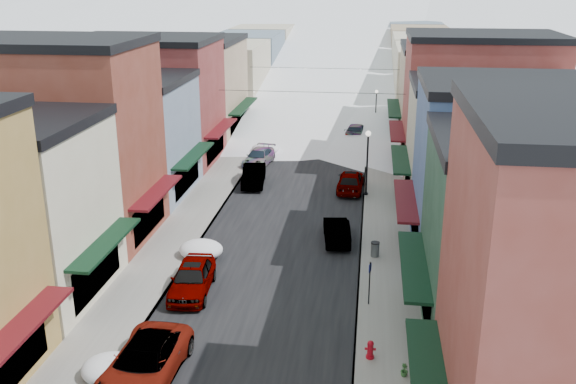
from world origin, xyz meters
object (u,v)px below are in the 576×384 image
(fire_hydrant, at_px, (370,350))
(trash_can, at_px, (375,249))
(car_white_suv, at_px, (144,363))
(car_silver_sedan, at_px, (192,278))
(car_dark_hatch, at_px, (254,175))
(streetlamp_near, at_px, (367,155))
(car_green_sedan, at_px, (337,231))

(fire_hydrant, height_order, trash_can, trash_can)
(car_white_suv, bearing_deg, trash_can, 56.94)
(car_silver_sedan, bearing_deg, car_dark_hatch, 86.11)
(car_dark_hatch, relative_size, streetlamp_near, 0.97)
(car_dark_hatch, distance_m, streetlamp_near, 9.42)
(streetlamp_near, bearing_deg, car_white_suv, -109.47)
(fire_hydrant, xyz_separation_m, trash_can, (0.18, 10.72, 0.07))
(car_white_suv, distance_m, streetlamp_near, 26.22)
(car_dark_hatch, relative_size, car_green_sedan, 1.10)
(fire_hydrant, distance_m, streetlamp_near, 22.16)
(car_silver_sedan, distance_m, car_green_sedan, 10.63)
(car_green_sedan, height_order, trash_can, car_green_sedan)
(car_silver_sedan, height_order, trash_can, car_silver_sedan)
(car_silver_sedan, bearing_deg, car_white_suv, -93.06)
(car_green_sedan, bearing_deg, streetlamp_near, -107.82)
(fire_hydrant, xyz_separation_m, streetlamp_near, (-0.53, 21.99, 2.73))
(car_silver_sedan, bearing_deg, car_green_sedan, 43.58)
(trash_can, bearing_deg, streetlamp_near, 93.57)
(car_silver_sedan, relative_size, trash_can, 5.54)
(car_silver_sedan, distance_m, fire_hydrant, 10.71)
(car_silver_sedan, relative_size, car_green_sedan, 1.14)
(car_green_sedan, relative_size, trash_can, 4.87)
(car_dark_hatch, height_order, fire_hydrant, car_dark_hatch)
(car_green_sedan, xyz_separation_m, streetlamp_near, (1.70, 8.94, 2.54))
(car_dark_hatch, bearing_deg, streetlamp_near, -16.51)
(car_dark_hatch, bearing_deg, trash_can, -59.39)
(car_dark_hatch, height_order, car_green_sedan, car_dark_hatch)
(fire_hydrant, bearing_deg, car_green_sedan, 99.69)
(streetlamp_near, bearing_deg, car_dark_hatch, 169.66)
(trash_can, xyz_separation_m, streetlamp_near, (-0.70, 11.27, 2.66))
(car_white_suv, xyz_separation_m, car_silver_sedan, (-0.15, 7.80, 0.03))
(trash_can, height_order, streetlamp_near, streetlamp_near)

